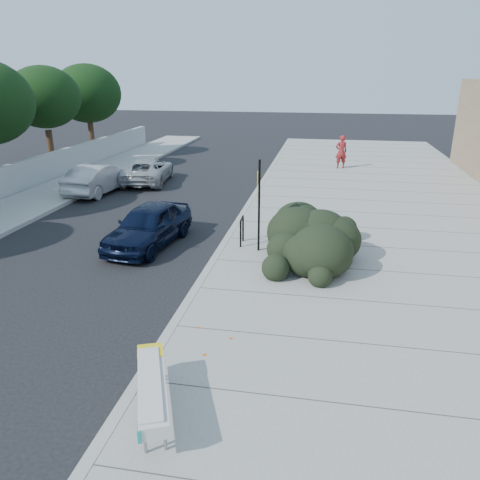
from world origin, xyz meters
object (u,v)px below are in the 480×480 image
object	(u,v)px
sedan_navy	(149,225)
pedestrian	(341,152)
wagon_silver	(99,178)
bench	(152,387)
bike_rack	(242,228)
suv_silver	(148,171)
sign_post	(259,201)

from	to	relation	value
sedan_navy	pedestrian	size ratio (longest dim) A/B	2.14
sedan_navy	wagon_silver	size ratio (longest dim) A/B	0.96
sedan_navy	pedestrian	xyz separation A→B (m)	(6.54, 14.15, 0.41)
bench	bike_rack	bearing A→B (deg)	67.84
sedan_navy	bike_rack	bearing A→B (deg)	12.84
bike_rack	wagon_silver	bearing A→B (deg)	140.28
suv_silver	sign_post	bearing A→B (deg)	120.46
pedestrian	bike_rack	bearing A→B (deg)	59.39
sedan_navy	wagon_silver	bearing A→B (deg)	134.93
wagon_silver	suv_silver	world-z (taller)	wagon_silver
bike_rack	wagon_silver	xyz separation A→B (m)	(-8.10, 6.25, 0.01)
sign_post	sedan_navy	world-z (taller)	sign_post
sign_post	wagon_silver	world-z (taller)	sign_post
suv_silver	wagon_silver	bearing A→B (deg)	51.96
sedan_navy	wagon_silver	world-z (taller)	wagon_silver
sedan_navy	wagon_silver	xyz separation A→B (m)	(-5.00, 6.54, 0.00)
sedan_navy	suv_silver	distance (m)	9.73
bench	wagon_silver	size ratio (longest dim) A/B	0.52
pedestrian	bench	bearing A→B (deg)	64.51
sign_post	wagon_silver	bearing A→B (deg)	134.73
bike_rack	sign_post	xyz separation A→B (m)	(0.61, -0.48, 1.09)
bench	sedan_navy	bearing A→B (deg)	88.97
sedan_navy	wagon_silver	distance (m)	8.23
sign_post	sedan_navy	bearing A→B (deg)	169.48
bike_rack	wagon_silver	size ratio (longest dim) A/B	0.21
sign_post	wagon_silver	xyz separation A→B (m)	(-8.71, 6.73, -1.08)
suv_silver	bench	bearing A→B (deg)	103.68
bike_rack	pedestrian	world-z (taller)	pedestrian
pedestrian	wagon_silver	bearing A→B (deg)	16.73
sign_post	wagon_silver	distance (m)	11.06
sedan_navy	pedestrian	bearing A→B (deg)	72.71
suv_silver	sedan_navy	bearing A→B (deg)	103.67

